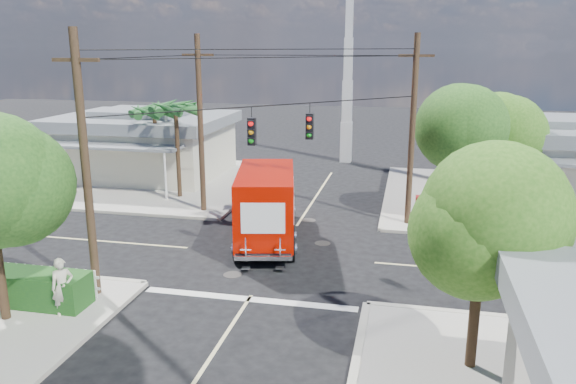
% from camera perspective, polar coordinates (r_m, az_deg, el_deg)
% --- Properties ---
extents(ground, '(120.00, 120.00, 0.00)m').
position_cam_1_polar(ground, '(23.46, -1.05, -6.42)').
color(ground, black).
rests_on(ground, ground).
extents(sidewalk_ne, '(14.12, 14.12, 0.14)m').
position_cam_1_polar(sidewalk_ne, '(33.74, 21.79, -0.78)').
color(sidewalk_ne, '#A49F94').
rests_on(sidewalk_ne, ground).
extents(sidewalk_nw, '(14.12, 14.12, 0.14)m').
position_cam_1_polar(sidewalk_nw, '(36.88, -13.70, 1.11)').
color(sidewalk_nw, '#A49F94').
rests_on(sidewalk_nw, ground).
extents(road_markings, '(32.00, 32.00, 0.01)m').
position_cam_1_polar(road_markings, '(22.13, -1.94, -7.74)').
color(road_markings, beige).
rests_on(road_markings, ground).
extents(building_ne, '(11.80, 10.20, 4.50)m').
position_cam_1_polar(building_ne, '(34.62, 24.51, 3.14)').
color(building_ne, beige).
rests_on(building_ne, sidewalk_ne).
extents(building_nw, '(10.80, 10.20, 4.30)m').
position_cam_1_polar(building_nw, '(38.34, -14.38, 4.85)').
color(building_nw, beige).
rests_on(building_nw, sidewalk_nw).
extents(radio_tower, '(0.80, 0.80, 17.00)m').
position_cam_1_polar(radio_tower, '(41.64, 6.08, 10.71)').
color(radio_tower, silver).
rests_on(radio_tower, ground).
extents(tree_ne_front, '(4.21, 4.14, 6.66)m').
position_cam_1_polar(tree_ne_front, '(28.37, 16.62, 6.61)').
color(tree_ne_front, '#422D1C').
rests_on(tree_ne_front, sidewalk_ne).
extents(tree_ne_back, '(3.77, 3.66, 5.82)m').
position_cam_1_polar(tree_ne_back, '(30.91, 21.09, 5.77)').
color(tree_ne_back, '#422D1C').
rests_on(tree_ne_back, sidewalk_ne).
extents(tree_se, '(3.67, 3.54, 5.62)m').
position_cam_1_polar(tree_se, '(14.85, 19.20, -3.37)').
color(tree_se, '#422D1C').
rests_on(tree_se, sidewalk_se).
extents(palm_nw_front, '(3.01, 3.08, 5.59)m').
position_cam_1_polar(palm_nw_front, '(31.61, -11.34, 8.20)').
color(palm_nw_front, '#422D1C').
rests_on(palm_nw_front, sidewalk_nw).
extents(palm_nw_back, '(3.01, 3.08, 5.19)m').
position_cam_1_polar(palm_nw_back, '(33.84, -13.43, 7.86)').
color(palm_nw_back, '#422D1C').
rests_on(palm_nw_back, sidewalk_nw).
extents(utility_poles, '(12.00, 10.68, 9.00)m').
position_cam_1_polar(utility_poles, '(24.15, -3.89, 5.66)').
color(utility_poles, '#473321').
rests_on(utility_poles, ground).
extents(picket_fence, '(5.94, 0.06, 1.00)m').
position_cam_1_polar(picket_fence, '(21.74, -25.41, -7.73)').
color(picket_fence, silver).
rests_on(picket_fence, sidewalk_sw).
extents(hedge_sw, '(6.20, 1.20, 1.10)m').
position_cam_1_polar(hedge_sw, '(21.28, -27.15, -8.38)').
color(hedge_sw, '#18441A').
rests_on(hedge_sw, sidewalk_sw).
extents(vending_boxes, '(1.90, 0.50, 1.10)m').
position_cam_1_polar(vending_boxes, '(28.60, 14.68, -1.56)').
color(vending_boxes, red).
rests_on(vending_boxes, sidewalk_ne).
extents(delivery_truck, '(3.80, 7.89, 3.29)m').
position_cam_1_polar(delivery_truck, '(24.78, -2.20, -1.20)').
color(delivery_truck, black).
rests_on(delivery_truck, ground).
extents(parked_car, '(6.00, 4.33, 1.52)m').
position_cam_1_polar(parked_car, '(26.05, 23.77, -3.77)').
color(parked_car, silver).
rests_on(parked_car, ground).
extents(pedestrian, '(0.80, 0.80, 1.87)m').
position_cam_1_polar(pedestrian, '(19.24, -21.93, -8.93)').
color(pedestrian, beige).
rests_on(pedestrian, sidewalk_sw).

